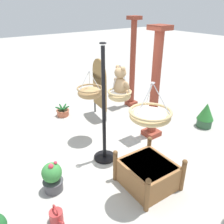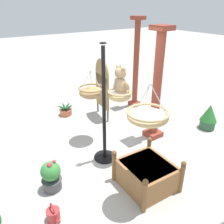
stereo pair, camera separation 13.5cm
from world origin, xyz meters
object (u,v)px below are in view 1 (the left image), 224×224
at_px(hanging_basket_left_high, 90,92).
at_px(watering_can, 56,216).
at_px(hanging_basket_right_low, 150,115).
at_px(potted_plant_flowering_red, 52,177).
at_px(display_pole_central, 104,128).
at_px(greenhouse_pillar_right, 133,65).
at_px(display_sign_board, 99,84).
at_px(hanging_basket_with_teddy, 120,95).
at_px(wooden_planter_box, 148,173).
at_px(potted_plant_small_succulent, 63,112).
at_px(teddy_bear, 121,82).
at_px(greenhouse_pillar_left, 155,88).
at_px(potted_plant_bushy_green, 206,115).

height_order(hanging_basket_left_high, watering_can, hanging_basket_left_high).
distance_m(hanging_basket_right_low, potted_plant_flowering_red, 1.97).
relative_size(display_pole_central, watering_can, 6.63).
bearing_deg(hanging_basket_right_low, greenhouse_pillar_right, 142.43).
height_order(display_sign_board, watering_can, display_sign_board).
distance_m(hanging_basket_with_teddy, potted_plant_flowering_red, 1.84).
distance_m(wooden_planter_box, potted_plant_small_succulent, 3.40).
distance_m(teddy_bear, potted_plant_small_succulent, 2.89).
bearing_deg(display_sign_board, wooden_planter_box, -16.92).
bearing_deg(watering_can, potted_plant_small_succulent, 152.95).
distance_m(potted_plant_flowering_red, potted_plant_small_succulent, 2.91).
relative_size(hanging_basket_left_high, wooden_planter_box, 0.63).
distance_m(teddy_bear, greenhouse_pillar_left, 1.24).
bearing_deg(potted_plant_small_succulent, hanging_basket_with_teddy, 1.66).
bearing_deg(watering_can, greenhouse_pillar_left, 107.87).
height_order(hanging_basket_right_low, greenhouse_pillar_right, greenhouse_pillar_right).
distance_m(display_pole_central, hanging_basket_right_low, 1.52).
height_order(hanging_basket_right_low, potted_plant_small_succulent, hanging_basket_right_low).
relative_size(potted_plant_bushy_green, display_sign_board, 0.40).
bearing_deg(potted_plant_small_succulent, greenhouse_pillar_left, 29.11).
bearing_deg(hanging_basket_left_high, wooden_planter_box, -0.58).
relative_size(greenhouse_pillar_right, potted_plant_small_succulent, 6.25).
xyz_separation_m(teddy_bear, wooden_planter_box, (0.92, -0.11, -1.37)).
height_order(greenhouse_pillar_left, greenhouse_pillar_right, greenhouse_pillar_right).
xyz_separation_m(greenhouse_pillar_right, potted_plant_small_succulent, (-0.57, -2.05, -1.13)).
bearing_deg(hanging_basket_with_teddy, potted_plant_flowering_red, -87.11).
bearing_deg(potted_plant_flowering_red, hanging_basket_right_low, 46.51).
bearing_deg(potted_plant_flowering_red, teddy_bear, 92.84).
relative_size(display_pole_central, greenhouse_pillar_left, 0.92).
height_order(potted_plant_flowering_red, potted_plant_bushy_green, potted_plant_bushy_green).
distance_m(wooden_planter_box, potted_plant_bushy_green, 2.74).
xyz_separation_m(greenhouse_pillar_left, potted_plant_flowering_red, (0.30, -2.64, -0.94)).
bearing_deg(display_sign_board, teddy_bear, -21.78).
relative_size(potted_plant_small_succulent, display_sign_board, 0.26).
bearing_deg(hanging_basket_left_high, potted_plant_flowering_red, -54.01).
xyz_separation_m(teddy_bear, hanging_basket_left_high, (-0.94, -0.09, -0.45)).
height_order(hanging_basket_right_low, wooden_planter_box, hanging_basket_right_low).
bearing_deg(watering_can, wooden_planter_box, 81.84).
bearing_deg(hanging_basket_right_low, display_pole_central, 175.31).
xyz_separation_m(greenhouse_pillar_right, watering_can, (2.60, -3.67, -1.14)).
xyz_separation_m(display_pole_central, wooden_planter_box, (1.07, 0.17, -0.46)).
relative_size(hanging_basket_left_high, potted_plant_bushy_green, 0.93).
height_order(potted_plant_bushy_green, display_sign_board, display_sign_board).
distance_m(display_pole_central, potted_plant_bushy_green, 2.88).
height_order(display_pole_central, potted_plant_small_succulent, display_pole_central).
xyz_separation_m(teddy_bear, greenhouse_pillar_right, (-1.91, 1.96, -0.37)).
bearing_deg(wooden_planter_box, display_sign_board, 163.08).
distance_m(potted_plant_bushy_green, potted_plant_small_succulent, 3.82).
distance_m(display_pole_central, hanging_basket_left_high, 0.93).
bearing_deg(hanging_basket_left_high, watering_can, -44.79).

